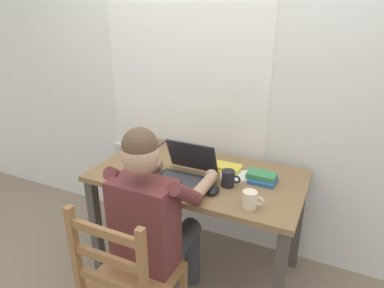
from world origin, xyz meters
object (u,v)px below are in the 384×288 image
Objects in this scene: seated_person at (155,217)px; computer_mouse at (214,191)px; landscape_photo_print at (132,156)px; book_stack_side at (226,168)px; desk at (198,188)px; coffee_mug_white at (250,200)px; wooden_chair at (128,282)px; laptop at (186,171)px; coffee_mug_dark at (228,178)px; book_stack_main at (262,178)px.

seated_person reaches higher than computer_mouse.
book_stack_side is at bearing -4.64° from landscape_photo_print.
desk is 11.49× the size of coffee_mug_white.
book_stack_side reaches higher than desk.
wooden_chair reaches higher than book_stack_side.
laptop is 3.30× the size of computer_mouse.
seated_person is 0.68m from landscape_photo_print.
coffee_mug_white is at bearing -43.23° from coffee_mug_dark.
book_stack_main is at bearing 59.33° from wooden_chair.
desk is 0.75m from wooden_chair.
book_stack_side is at bearing 38.09° from desk.
laptop is (-0.04, -0.10, 0.16)m from desk.
wooden_chair is 5.11× the size of book_stack_main.
seated_person is 0.36m from laptop.
coffee_mug_white is 0.59× the size of book_stack_side.
book_stack_side reaches higher than computer_mouse.
desk is 0.43m from book_stack_main.
coffee_mug_white is at bearing -13.30° from computer_mouse.
seated_person reaches higher than coffee_mug_dark.
wooden_chair reaches higher than coffee_mug_white.
wooden_chair is 7.15× the size of landscape_photo_print.
wooden_chair is at bearing -90.00° from seated_person.
laptop is at bearing -130.33° from book_stack_side.
computer_mouse is at bearing -129.87° from book_stack_main.
desk is at bearing -141.91° from book_stack_side.
laptop is at bearing -159.08° from book_stack_main.
seated_person is 0.36m from computer_mouse.
computer_mouse is 0.85× the size of coffee_mug_white.
book_stack_main is 0.94m from landscape_photo_print.
wooden_chair is 0.79m from coffee_mug_dark.
coffee_mug_white reaches higher than desk.
book_stack_main is at bearing -11.12° from book_stack_side.
laptop reaches higher than desk.
wooden_chair reaches higher than coffee_mug_dark.
seated_person is at bearing -110.74° from book_stack_side.
seated_person is at bearing 90.00° from wooden_chair.
wooden_chair is at bearing -135.46° from coffee_mug_white.
wooden_chair is at bearing -114.72° from coffee_mug_dark.
desk is at bearing 85.02° from wooden_chair.
computer_mouse is 0.50× the size of book_stack_side.
coffee_mug_dark is at bearing -140.20° from book_stack_main.
computer_mouse is (0.19, -0.19, 0.12)m from desk.
seated_person is at bearing -135.39° from computer_mouse.
book_stack_side is 1.54× the size of landscape_photo_print.
computer_mouse is (0.25, 0.53, 0.32)m from wooden_chair.
book_stack_side is (-0.04, 0.31, 0.00)m from computer_mouse.
desk is at bearing 149.29° from coffee_mug_white.
coffee_mug_white is at bearing -53.44° from book_stack_side.
book_stack_main is at bearing -9.40° from landscape_photo_print.
book_stack_main is 1.40× the size of landscape_photo_print.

